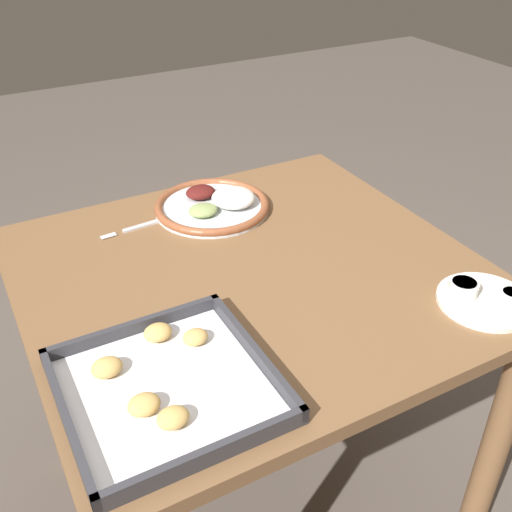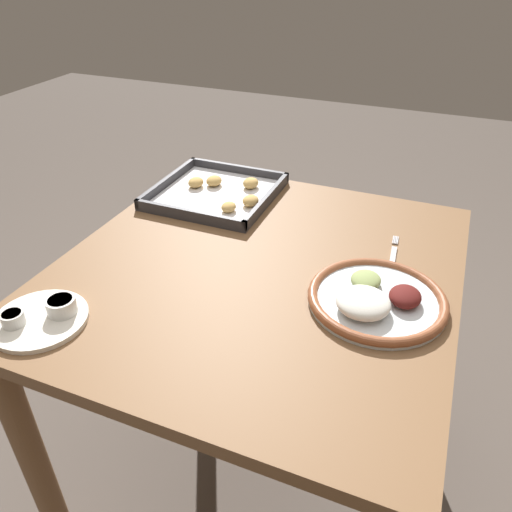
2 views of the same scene
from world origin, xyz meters
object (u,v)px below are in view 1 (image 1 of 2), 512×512
Objects in this scene: dinner_plate at (214,205)px; baking_tray at (164,385)px; fork at (147,224)px; saucer_plate at (483,298)px.

dinner_plate is 0.86× the size of baking_tray.
dinner_plate is 0.17m from fork.
saucer_plate is at bearing 116.82° from dinner_plate.
fork is at bearing -2.06° from dinner_plate.
dinner_plate is 0.64m from saucer_plate.
baking_tray reaches higher than fork.
saucer_plate is at bearing 123.55° from fork.
dinner_plate reaches higher than baking_tray.
saucer_plate is (-0.29, 0.57, -0.00)m from dinner_plate.
saucer_plate is at bearing 173.16° from baking_tray.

